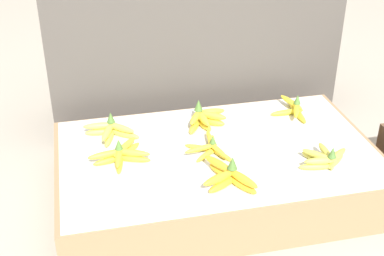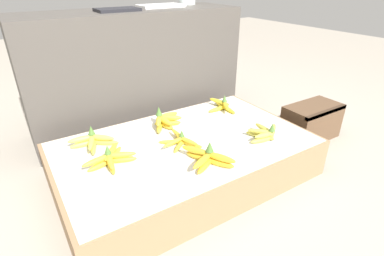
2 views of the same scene
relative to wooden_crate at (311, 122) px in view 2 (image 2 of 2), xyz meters
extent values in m
plane|color=#A89E8E|center=(-0.93, 0.08, -0.12)|extent=(10.00, 10.00, 0.00)
cube|color=#997551|center=(-0.93, 0.08, -0.01)|extent=(1.30, 0.79, 0.21)
cube|color=silver|center=(-0.93, 0.08, 0.09)|extent=(1.26, 0.76, 0.00)
cube|color=#4C4742|center=(-0.87, 0.81, 0.28)|extent=(1.42, 0.44, 0.79)
cube|color=brown|center=(0.00, 0.00, 0.00)|extent=(0.38, 0.21, 0.23)
cube|color=#402E20|center=(0.00, -0.09, 0.10)|extent=(0.38, 0.02, 0.02)
ellipsoid|color=gold|center=(-0.96, -0.10, 0.11)|extent=(0.09, 0.14, 0.03)
ellipsoid|color=gold|center=(-0.97, -0.17, 0.11)|extent=(0.14, 0.10, 0.03)
ellipsoid|color=gold|center=(-0.91, -0.19, 0.11)|extent=(0.10, 0.14, 0.03)
ellipsoid|color=gold|center=(-0.97, -0.09, 0.14)|extent=(0.10, 0.14, 0.03)
ellipsoid|color=gold|center=(-0.99, -0.17, 0.14)|extent=(0.14, 0.09, 0.03)
ellipsoid|color=gold|center=(-0.91, -0.20, 0.14)|extent=(0.09, 0.14, 0.03)
cone|color=#4C7533|center=(-0.93, -0.15, 0.18)|extent=(0.04, 0.04, 0.05)
ellipsoid|color=gold|center=(-0.50, -0.12, 0.11)|extent=(0.12, 0.10, 0.03)
ellipsoid|color=gold|center=(-0.53, -0.11, 0.11)|extent=(0.04, 0.13, 0.03)
ellipsoid|color=gold|center=(-0.57, -0.09, 0.11)|extent=(0.09, 0.13, 0.03)
ellipsoid|color=gold|center=(-0.60, -0.14, 0.11)|extent=(0.13, 0.05, 0.03)
ellipsoid|color=gold|center=(-0.50, -0.12, 0.13)|extent=(0.12, 0.10, 0.03)
ellipsoid|color=gold|center=(-0.54, -0.09, 0.13)|extent=(0.03, 0.13, 0.03)
ellipsoid|color=gold|center=(-0.58, -0.10, 0.13)|extent=(0.10, 0.12, 0.03)
ellipsoid|color=gold|center=(-0.58, -0.14, 0.13)|extent=(0.13, 0.04, 0.03)
cone|color=#4C7533|center=(-0.54, -0.15, 0.17)|extent=(0.03, 0.03, 0.04)
ellipsoid|color=gold|center=(-1.35, 0.09, 0.11)|extent=(0.16, 0.06, 0.03)
ellipsoid|color=gold|center=(-1.32, 0.06, 0.11)|extent=(0.05, 0.16, 0.03)
ellipsoid|color=gold|center=(-1.28, 0.08, 0.11)|extent=(0.16, 0.09, 0.03)
ellipsoid|color=gold|center=(-1.29, 0.13, 0.11)|extent=(0.13, 0.13, 0.03)
ellipsoid|color=gold|center=(-1.37, 0.09, 0.13)|extent=(0.16, 0.05, 0.03)
ellipsoid|color=gold|center=(-1.33, 0.06, 0.13)|extent=(0.05, 0.16, 0.03)
ellipsoid|color=gold|center=(-1.28, 0.08, 0.13)|extent=(0.16, 0.08, 0.03)
ellipsoid|color=gold|center=(-1.29, 0.13, 0.13)|extent=(0.12, 0.14, 0.03)
cone|color=#4C7533|center=(-1.32, 0.09, 0.17)|extent=(0.03, 0.03, 0.04)
ellipsoid|color=gold|center=(-0.94, 0.11, 0.11)|extent=(0.06, 0.14, 0.02)
ellipsoid|color=gold|center=(-0.99, 0.09, 0.11)|extent=(0.13, 0.09, 0.02)
ellipsoid|color=gold|center=(-0.98, 0.05, 0.11)|extent=(0.12, 0.11, 0.02)
ellipsoid|color=gold|center=(-0.93, 0.03, 0.11)|extent=(0.09, 0.14, 0.02)
ellipsoid|color=gold|center=(-0.95, 0.11, 0.13)|extent=(0.03, 0.14, 0.02)
ellipsoid|color=gold|center=(-1.00, 0.06, 0.13)|extent=(0.14, 0.05, 0.02)
ellipsoid|color=gold|center=(-0.94, 0.04, 0.13)|extent=(0.06, 0.14, 0.02)
cone|color=#4C7533|center=(-0.95, 0.07, 0.16)|extent=(0.03, 0.03, 0.04)
ellipsoid|color=#DBCC4C|center=(-1.37, 0.31, 0.11)|extent=(0.15, 0.04, 0.03)
ellipsoid|color=#DBCC4C|center=(-1.34, 0.26, 0.11)|extent=(0.07, 0.15, 0.03)
ellipsoid|color=#DBCC4C|center=(-1.28, 0.27, 0.11)|extent=(0.14, 0.11, 0.03)
ellipsoid|color=#DBCC4C|center=(-1.37, 0.31, 0.14)|extent=(0.15, 0.04, 0.03)
ellipsoid|color=#DBCC4C|center=(-1.35, 0.25, 0.14)|extent=(0.08, 0.15, 0.03)
ellipsoid|color=#DBCC4C|center=(-1.30, 0.28, 0.14)|extent=(0.13, 0.12, 0.03)
cone|color=#4C7533|center=(-1.33, 0.31, 0.18)|extent=(0.03, 0.03, 0.05)
ellipsoid|color=gold|center=(-0.98, 0.27, 0.11)|extent=(0.09, 0.13, 0.03)
ellipsoid|color=gold|center=(-0.94, 0.28, 0.11)|extent=(0.07, 0.14, 0.03)
ellipsoid|color=gold|center=(-0.90, 0.29, 0.11)|extent=(0.13, 0.10, 0.03)
ellipsoid|color=gold|center=(-0.91, 0.33, 0.11)|extent=(0.14, 0.05, 0.03)
ellipsoid|color=gold|center=(-0.97, 0.29, 0.14)|extent=(0.10, 0.13, 0.03)
ellipsoid|color=gold|center=(-0.94, 0.27, 0.14)|extent=(0.05, 0.14, 0.03)
ellipsoid|color=gold|center=(-0.90, 0.29, 0.14)|extent=(0.13, 0.10, 0.03)
ellipsoid|color=gold|center=(-0.90, 0.32, 0.14)|extent=(0.13, 0.03, 0.03)
cone|color=#4C7533|center=(-0.95, 0.32, 0.18)|extent=(0.04, 0.04, 0.05)
ellipsoid|color=yellow|center=(-0.49, 0.33, 0.11)|extent=(0.04, 0.16, 0.03)
ellipsoid|color=yellow|center=(-0.54, 0.30, 0.11)|extent=(0.16, 0.03, 0.03)
ellipsoid|color=yellow|center=(-0.49, 0.27, 0.11)|extent=(0.03, 0.16, 0.03)
ellipsoid|color=yellow|center=(-0.50, 0.34, 0.13)|extent=(0.07, 0.16, 0.03)
ellipsoid|color=yellow|center=(-0.51, 0.28, 0.13)|extent=(0.09, 0.16, 0.03)
cone|color=#4C7533|center=(-0.49, 0.31, 0.17)|extent=(0.03, 0.03, 0.04)
cube|color=white|center=(-0.64, 0.84, 0.68)|extent=(0.30, 0.17, 0.02)
cube|color=#232328|center=(-0.97, 0.76, 0.68)|extent=(0.25, 0.16, 0.02)
camera|label=1|loc=(-1.43, -1.69, 1.24)|focal=50.00mm
camera|label=2|loc=(-1.62, -1.07, 0.86)|focal=28.00mm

